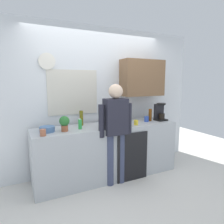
# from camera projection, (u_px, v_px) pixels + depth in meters

# --- Properties ---
(ground_plane) EXTENTS (8.00, 8.00, 0.00)m
(ground_plane) POSITION_uv_depth(u_px,v_px,m) (115.00, 183.00, 3.29)
(ground_plane) COLOR silver
(kitchen_counter) EXTENTS (2.46, 0.64, 0.90)m
(kitchen_counter) POSITION_uv_depth(u_px,v_px,m) (108.00, 151.00, 3.49)
(kitchen_counter) COLOR #B2B7BC
(kitchen_counter) RESTS_ON ground_plane
(dishwasher_panel) EXTENTS (0.56, 0.02, 0.81)m
(dishwasher_panel) POSITION_uv_depth(u_px,v_px,m) (133.00, 157.00, 3.34)
(dishwasher_panel) COLOR black
(dishwasher_panel) RESTS_ON ground_plane
(back_wall_assembly) EXTENTS (4.06, 0.42, 2.60)m
(back_wall_assembly) POSITION_uv_depth(u_px,v_px,m) (104.00, 96.00, 3.76)
(back_wall_assembly) COLOR silver
(back_wall_assembly) RESTS_ON ground_plane
(coffee_maker) EXTENTS (0.20, 0.20, 0.33)m
(coffee_maker) POSITION_uv_depth(u_px,v_px,m) (160.00, 113.00, 3.85)
(coffee_maker) COLOR black
(coffee_maker) RESTS_ON kitchen_counter
(bottle_olive_oil) EXTENTS (0.06, 0.06, 0.25)m
(bottle_olive_oil) POSITION_uv_depth(u_px,v_px,m) (81.00, 118.00, 3.40)
(bottle_olive_oil) COLOR olive
(bottle_olive_oil) RESTS_ON kitchen_counter
(bottle_amber_beer) EXTENTS (0.06, 0.06, 0.23)m
(bottle_amber_beer) POSITION_uv_depth(u_px,v_px,m) (150.00, 115.00, 3.79)
(bottle_amber_beer) COLOR brown
(bottle_amber_beer) RESTS_ON kitchen_counter
(bottle_red_vinegar) EXTENTS (0.06, 0.06, 0.22)m
(bottle_red_vinegar) POSITION_uv_depth(u_px,v_px,m) (110.00, 120.00, 3.32)
(bottle_red_vinegar) COLOR maroon
(bottle_red_vinegar) RESTS_ON kitchen_counter
(cup_blue_mug) EXTENTS (0.08, 0.08, 0.10)m
(cup_blue_mug) POSITION_uv_depth(u_px,v_px,m) (147.00, 119.00, 3.72)
(cup_blue_mug) COLOR #3351B2
(cup_blue_mug) RESTS_ON kitchen_counter
(cup_yellow_cup) EXTENTS (0.07, 0.07, 0.08)m
(cup_yellow_cup) POSITION_uv_depth(u_px,v_px,m) (136.00, 123.00, 3.44)
(cup_yellow_cup) COLOR yellow
(cup_yellow_cup) RESTS_ON kitchen_counter
(cup_terracotta_mug) EXTENTS (0.08, 0.08, 0.09)m
(cup_terracotta_mug) POSITION_uv_depth(u_px,v_px,m) (43.00, 133.00, 2.75)
(cup_terracotta_mug) COLOR #B26647
(cup_terracotta_mug) RESTS_ON kitchen_counter
(mixing_bowl) EXTENTS (0.22, 0.22, 0.08)m
(mixing_bowl) POSITION_uv_depth(u_px,v_px,m) (47.00, 129.00, 2.97)
(mixing_bowl) COLOR #4C72A5
(mixing_bowl) RESTS_ON kitchen_counter
(potted_plant) EXTENTS (0.15, 0.15, 0.23)m
(potted_plant) POSITION_uv_depth(u_px,v_px,m) (64.00, 123.00, 2.99)
(potted_plant) COLOR #9E5638
(potted_plant) RESTS_ON kitchen_counter
(dish_soap) EXTENTS (0.06, 0.06, 0.18)m
(dish_soap) POSITION_uv_depth(u_px,v_px,m) (80.00, 124.00, 3.15)
(dish_soap) COLOR green
(dish_soap) RESTS_ON kitchen_counter
(person_at_sink) EXTENTS (0.57, 0.22, 1.60)m
(person_at_sink) POSITION_uv_depth(u_px,v_px,m) (116.00, 126.00, 3.15)
(person_at_sink) COLOR #3F4766
(person_at_sink) RESTS_ON ground_plane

